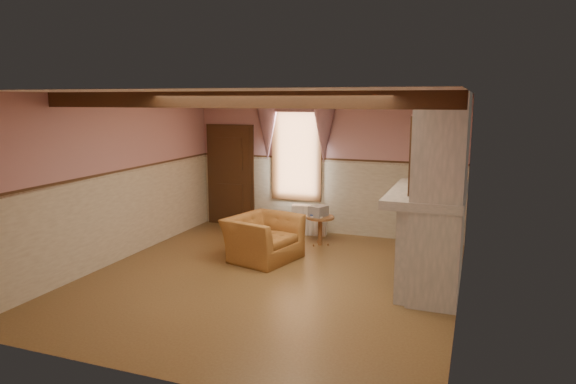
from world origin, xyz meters
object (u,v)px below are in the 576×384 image
(armchair, at_px, (263,238))
(bowl, at_px, (429,185))
(oil_lamp, at_px, (430,178))
(mantel_clock, at_px, (433,176))
(radiator, at_px, (309,220))
(side_table, at_px, (320,231))

(armchair, relative_size, bowl, 3.22)
(armchair, bearing_deg, oil_lamp, -76.04)
(mantel_clock, bearing_deg, oil_lamp, -90.00)
(armchair, height_order, mantel_clock, mantel_clock)
(radiator, height_order, mantel_clock, mantel_clock)
(mantel_clock, bearing_deg, armchair, -170.93)
(bowl, bearing_deg, oil_lamp, 90.00)
(mantel_clock, bearing_deg, bowl, -90.00)
(bowl, xyz_separation_m, oil_lamp, (0.00, 0.07, 0.10))
(bowl, height_order, mantel_clock, mantel_clock)
(armchair, xyz_separation_m, bowl, (2.71, -0.11, 1.09))
(armchair, bearing_deg, side_table, -14.08)
(radiator, relative_size, oil_lamp, 2.50)
(radiator, relative_size, bowl, 1.96)
(side_table, bearing_deg, bowl, -32.31)
(armchair, relative_size, side_table, 2.09)
(bowl, xyz_separation_m, mantel_clock, (0.00, 0.55, 0.06))
(side_table, distance_m, radiator, 0.77)
(side_table, distance_m, oil_lamp, 2.71)
(side_table, distance_m, mantel_clock, 2.51)
(bowl, bearing_deg, mantel_clock, 90.00)
(armchair, distance_m, side_table, 1.36)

